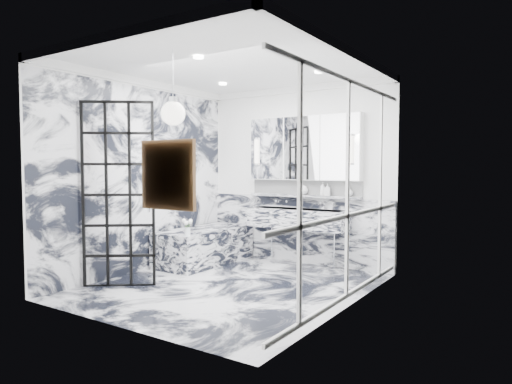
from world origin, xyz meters
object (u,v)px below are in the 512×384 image
Objects in this scene: mirror_cabinet at (304,148)px; crittall_door at (118,195)px; trough_sink at (298,219)px; bathtub at (205,246)px.

crittall_door is at bearing -118.07° from mirror_cabinet.
mirror_cabinet reaches higher than trough_sink.
mirror_cabinet is (1.34, 2.51, 0.65)m from crittall_door.
crittall_door is 1.42× the size of bathtub.
crittall_door reaches higher than mirror_cabinet.
trough_sink is at bearing -90.00° from mirror_cabinet.
crittall_door is 2.92m from mirror_cabinet.
crittall_door is 1.47× the size of trough_sink.
crittall_door is at bearing -119.77° from trough_sink.
crittall_door reaches higher than trough_sink.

